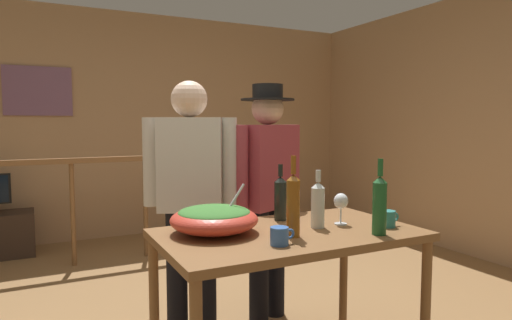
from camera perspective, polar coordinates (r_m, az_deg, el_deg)
The scene contains 15 objects.
back_wall at distance 5.51m, azimuth -16.27°, elevation 4.28°, with size 5.91×0.10×2.61m, color tan.
side_wall_right at distance 5.17m, azimuth 23.31°, elevation 4.06°, with size 0.10×4.48×2.61m, color tan.
framed_picture at distance 5.37m, azimuth -26.01°, elevation 7.90°, with size 0.67×0.03×0.52m, color #77516E.
stair_railing at distance 4.51m, azimuth -19.95°, elevation -3.92°, with size 3.46×0.10×1.06m.
serving_table at distance 2.28m, azimuth 4.19°, elevation -11.10°, with size 1.28×0.74×0.80m.
salad_bowl at distance 2.21m, azimuth -5.34°, elevation -7.37°, with size 0.43×0.43×0.23m.
wine_glass at distance 2.41m, azimuth 10.76°, elevation -5.34°, with size 0.08×0.08×0.17m.
wine_bottle_dark at distance 2.48m, azimuth 3.12°, elevation -4.76°, with size 0.07×0.07×0.31m.
wine_bottle_amber at distance 2.12m, azimuth 4.76°, elevation -5.60°, with size 0.06×0.06×0.38m.
wine_bottle_green at distance 2.23m, azimuth 15.46°, elevation -5.42°, with size 0.07×0.07×0.37m.
wine_bottle_clear at distance 2.32m, azimuth 7.88°, elevation -5.54°, with size 0.07×0.07×0.30m.
mug_blue at distance 2.00m, azimuth 3.06°, elevation -9.64°, with size 0.12×0.08×0.08m.
mug_teal at distance 2.43m, azimuth 16.39°, elevation -7.19°, with size 0.12×0.08×0.08m.
person_standing_left at distance 2.78m, azimuth -8.36°, elevation -3.60°, with size 0.53×0.35×1.59m.
person_standing_right at distance 2.99m, azimuth 1.46°, elevation -2.81°, with size 0.58×0.38×1.59m.
Camera 1 is at (-1.00, -2.43, 1.34)m, focal length 31.41 mm.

